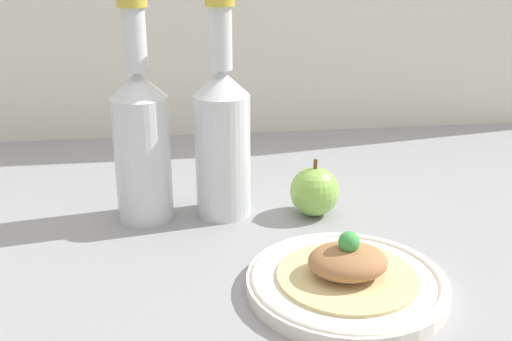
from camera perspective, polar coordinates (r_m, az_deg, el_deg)
The scene contains 6 objects.
ground_plane at distance 79.18cm, azimuth 1.23°, elevation -8.85°, with size 180.00×110.00×4.00cm, color gray.
plate at distance 70.00cm, azimuth 8.62°, elevation -10.47°, with size 22.93×22.93×2.00cm.
plated_food at distance 68.88cm, azimuth 8.72°, elevation -8.87°, with size 16.00×16.00×5.73cm.
cider_bottle_left at distance 84.57cm, azimuth -10.85°, elevation 2.90°, with size 7.88×7.88×30.81cm.
cider_bottle_right at distance 84.57cm, azimuth -3.21°, elevation 3.24°, with size 7.88×7.88×30.81cm.
apple at distance 87.17cm, azimuth 5.59°, elevation -1.99°, with size 7.18×7.18×8.56cm.
Camera 1 is at (-10.56, -68.17, 36.88)cm, focal length 42.00 mm.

